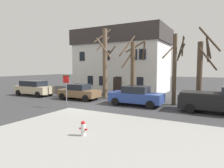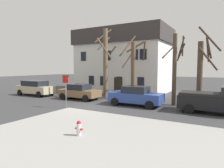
% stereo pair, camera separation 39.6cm
% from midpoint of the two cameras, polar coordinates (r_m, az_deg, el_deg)
% --- Properties ---
extents(ground_plane, '(120.00, 120.00, 0.00)m').
position_cam_midpoint_polar(ground_plane, '(16.76, -6.57, -6.60)').
color(ground_plane, '#38383A').
extents(sidewalk_slab, '(11.78, 8.32, 0.12)m').
position_cam_midpoint_polar(sidewalk_slab, '(9.48, -1.66, -15.24)').
color(sidewalk_slab, '#999993').
rests_on(sidewalk_slab, ground_plane).
extents(building_main, '(12.50, 7.30, 8.43)m').
position_cam_midpoint_polar(building_main, '(27.65, 3.61, 6.87)').
color(building_main, white).
rests_on(building_main, ground_plane).
extents(tree_bare_near, '(2.56, 2.56, 7.69)m').
position_cam_midpoint_polar(tree_bare_near, '(21.75, -1.39, 6.70)').
color(tree_bare_near, brown).
rests_on(tree_bare_near, ground_plane).
extents(tree_bare_mid, '(3.03, 2.15, 6.78)m').
position_cam_midpoint_polar(tree_bare_mid, '(20.71, 6.73, 4.93)').
color(tree_bare_mid, brown).
rests_on(tree_bare_mid, ground_plane).
extents(tree_bare_far, '(1.94, 1.59, 6.20)m').
position_cam_midpoint_polar(tree_bare_far, '(18.08, 18.36, 4.65)').
color(tree_bare_far, '#4C3D2D').
rests_on(tree_bare_far, ground_plane).
extents(tree_bare_end, '(1.82, 2.17, 6.49)m').
position_cam_midpoint_polar(tree_bare_end, '(18.38, 25.02, 3.75)').
color(tree_bare_end, '#4C3D2D').
rests_on(tree_bare_end, ground_plane).
extents(car_beige_wagon, '(4.81, 2.10, 1.76)m').
position_cam_midpoint_polar(car_beige_wagon, '(24.90, -20.93, -1.01)').
color(car_beige_wagon, '#C6B793').
rests_on(car_beige_wagon, ground_plane).
extents(car_brown_sedan, '(4.34, 2.18, 1.60)m').
position_cam_midpoint_polar(car_brown_sedan, '(20.64, -8.88, -2.20)').
color(car_brown_sedan, brown).
rests_on(car_brown_sedan, ground_plane).
extents(car_blue_sedan, '(4.61, 2.13, 1.70)m').
position_cam_midpoint_polar(car_blue_sedan, '(17.25, 7.52, -3.40)').
color(car_blue_sedan, '#2D4799').
rests_on(car_blue_sedan, ground_plane).
extents(pickup_truck_black, '(5.44, 2.32, 1.98)m').
position_cam_midpoint_polar(pickup_truck_black, '(16.06, 29.41, -4.23)').
color(pickup_truck_black, black).
rests_on(pickup_truck_black, ground_plane).
extents(fire_hydrant, '(0.42, 0.22, 0.70)m').
position_cam_midpoint_polar(fire_hydrant, '(9.55, -8.39, -12.48)').
color(fire_hydrant, silver).
rests_on(fire_hydrant, sidewalk_slab).
extents(street_sign_pole, '(0.76, 0.07, 2.70)m').
position_cam_midpoint_polar(street_sign_pole, '(16.46, -12.60, -0.24)').
color(street_sign_pole, slate).
rests_on(street_sign_pole, ground_plane).
extents(bicycle_leaning, '(1.70, 0.51, 1.03)m').
position_cam_midpoint_polar(bicycle_leaning, '(24.16, -12.25, -2.28)').
color(bicycle_leaning, black).
rests_on(bicycle_leaning, ground_plane).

